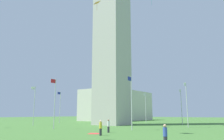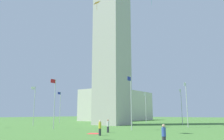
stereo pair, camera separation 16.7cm
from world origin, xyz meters
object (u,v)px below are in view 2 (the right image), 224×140
(picnic_blanket_near_first_person, at_px, (94,134))
(distant_building, at_px, (118,106))
(flagpole_ne, at_px, (131,100))
(flagpole_se, at_px, (181,105))
(flagpole_w, at_px, (60,106))
(person_blue_shirt, at_px, (164,136))
(flagpole_n, at_px, (54,101))
(flagpole_s, at_px, (146,106))
(person_white_shirt, at_px, (108,126))
(flagpole_sw, at_px, (102,107))
(kite_orange_diamond, at_px, (97,3))
(obelisk_monument, at_px, (112,0))
(person_yellow_shirt, at_px, (100,128))
(flagpole_e, at_px, (187,102))
(flagpole_nw, at_px, (34,104))

(picnic_blanket_near_first_person, bearing_deg, distant_building, -149.67)
(flagpole_ne, distance_m, flagpole_se, 24.14)
(flagpole_w, bearing_deg, person_blue_shirt, 56.47)
(flagpole_n, bearing_deg, flagpole_s, 180.00)
(flagpole_ne, relative_size, person_white_shirt, 4.84)
(flagpole_sw, relative_size, picnic_blanket_near_first_person, 4.66)
(picnic_blanket_near_first_person, bearing_deg, kite_orange_diamond, -142.11)
(obelisk_monument, height_order, flagpole_se, obelisk_monument)
(obelisk_monument, xyz_separation_m, person_white_shirt, (18.04, 11.86, -29.54))
(person_blue_shirt, xyz_separation_m, person_yellow_shirt, (-4.83, -9.84, 0.03))
(flagpole_se, distance_m, person_yellow_shirt, 34.33)
(flagpole_s, distance_m, kite_orange_diamond, 34.11)
(kite_orange_diamond, bearing_deg, picnic_blanket_near_first_person, 37.89)
(person_blue_shirt, distance_m, kite_orange_diamond, 34.37)
(flagpole_s, bearing_deg, obelisk_monument, -0.00)
(flagpole_se, xyz_separation_m, flagpole_s, (-5.00, -12.07, 0.00))
(flagpole_se, distance_m, picnic_blanket_near_first_person, 32.68)
(person_white_shirt, distance_m, person_yellow_shirt, 4.41)
(person_blue_shirt, xyz_separation_m, picnic_blanket_near_first_person, (-6.58, -12.19, -0.84))
(flagpole_e, height_order, flagpole_se, same)
(flagpole_n, xyz_separation_m, person_white_shirt, (0.91, 11.86, -3.73))
(flagpole_n, bearing_deg, flagpole_e, 135.00)
(flagpole_n, xyz_separation_m, picnic_blanket_near_first_person, (3.21, 11.27, -4.58))
(kite_orange_diamond, height_order, picnic_blanket_near_first_person, kite_orange_diamond)
(flagpole_w, height_order, kite_orange_diamond, kite_orange_diamond)
(person_blue_shirt, xyz_separation_m, kite_orange_diamond, (-16.13, -19.63, 23.15))
(flagpole_sw, xyz_separation_m, person_white_shirt, (30.05, 23.93, -3.73))
(obelisk_monument, bearing_deg, flagpole_nw, -44.86)
(flagpole_e, bearing_deg, picnic_blanket_near_first_person, -15.95)
(flagpole_w, bearing_deg, flagpole_se, 112.50)
(flagpole_ne, height_order, kite_orange_diamond, kite_orange_diamond)
(obelisk_monument, height_order, picnic_blanket_near_first_person, obelisk_monument)
(obelisk_monument, xyz_separation_m, distant_building, (-30.68, -18.57, -24.94))
(flagpole_e, xyz_separation_m, flagpole_sw, (-12.07, -29.14, 0.00))
(person_white_shirt, height_order, distant_building, distant_building)
(flagpole_nw, relative_size, person_blue_shirt, 4.95)
(person_blue_shirt, bearing_deg, flagpole_e, -7.42)
(flagpole_n, bearing_deg, kite_orange_diamond, 148.83)
(flagpole_e, height_order, flagpole_sw, same)
(flagpole_e, bearing_deg, flagpole_se, -157.50)
(flagpole_ne, bearing_deg, flagpole_w, -112.50)
(flagpole_s, distance_m, picnic_blanket_near_first_person, 39.28)
(distant_building, bearing_deg, person_blue_shirt, 36.12)
(person_blue_shirt, height_order, picnic_blanket_near_first_person, person_blue_shirt)
(flagpole_ne, distance_m, kite_orange_diamond, 21.12)
(flagpole_n, bearing_deg, flagpole_se, 157.50)
(flagpole_se, bearing_deg, kite_orange_diamond, -19.86)
(flagpole_ne, bearing_deg, obelisk_monument, -135.14)
(obelisk_monument, relative_size, distant_building, 2.15)
(person_yellow_shirt, bearing_deg, obelisk_monument, -28.56)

